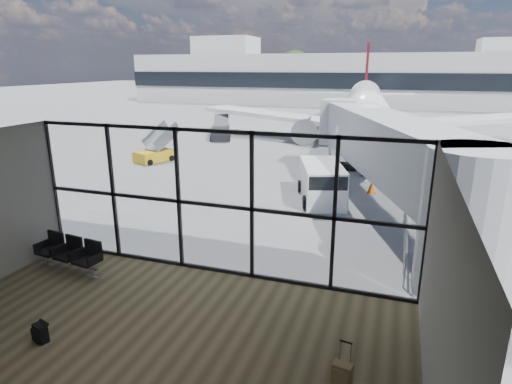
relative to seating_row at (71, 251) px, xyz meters
The scene contains 21 objects.
ground 41.53m from the seating_row, 83.87° to the left, with size 220.00×220.00×0.00m, color slate.
lounge_shell 6.02m from the seating_row, 38.40° to the right, with size 12.02×8.01×4.51m.
glass_curtain_wall 4.90m from the seating_row, 16.21° to the left, with size 12.10×0.12×4.50m.
jet_bridge 12.72m from the seating_row, 41.86° to the left, with size 8.00×16.50×4.33m.
apron_railing 11.12m from the seating_row, 25.51° to the left, with size 0.06×5.46×1.11m.
far_terminal 63.48m from the seating_row, 86.52° to the left, with size 80.00×12.20×11.00m.
tree_0 83.86m from the seating_row, 118.97° to the left, with size 4.95×4.95×7.12m.
tree_1 81.17m from the seating_row, 115.25° to the left, with size 5.61×5.61×8.07m.
tree_2 78.84m from the seating_row, 111.30° to the left, with size 6.27×6.27×9.03m.
tree_3 76.79m from the seating_row, 107.12° to the left, with size 4.95×4.95×7.12m.
tree_4 75.28m from the seating_row, 102.74° to the left, with size 5.61×5.61×8.07m.
tree_5 74.23m from the seating_row, 98.21° to the left, with size 6.27×6.27×9.03m.
seating_row is the anchor object (origin of this frame).
backpack 3.90m from the seating_row, 59.18° to the right, with size 0.39×0.38×0.51m.
suitcase 9.27m from the seating_row, 16.54° to the right, with size 0.42×0.33×1.05m.
airliner 28.94m from the seating_row, 76.79° to the left, with size 29.14×33.83×8.72m.
service_van 11.51m from the seating_row, 57.12° to the left, with size 2.92×4.41×1.77m.
belt_loader 25.12m from the seating_row, 102.26° to the left, with size 2.77×4.42×1.93m.
mobile_stairs 15.92m from the seating_row, 111.97° to the left, with size 2.34×3.22×2.06m.
traffic_cone_a 17.65m from the seating_row, 77.54° to the left, with size 0.37×0.37×0.53m.
traffic_cone_b 14.49m from the seating_row, 54.40° to the left, with size 0.44×0.44×0.63m.
Camera 1 is at (5.08, -11.18, 6.24)m, focal length 30.00 mm.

